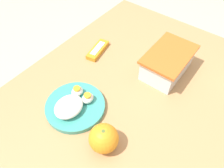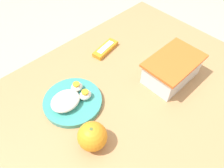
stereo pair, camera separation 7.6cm
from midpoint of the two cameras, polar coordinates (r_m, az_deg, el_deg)
The scene contains 6 objects.
ground_plane at distance 1.45m, azimuth 1.48°, elevation -20.27°, with size 10.00×10.00×0.00m, color #B2A899.
table at distance 0.86m, azimuth 2.34°, elevation -5.35°, with size 0.99×0.77×0.75m.
food_container at distance 0.83m, azimuth 11.71°, elevation 5.02°, with size 0.21×0.14×0.09m.
orange_fruit at distance 0.64m, azimuth -5.72°, elevation -14.18°, with size 0.09×0.09×0.09m.
rice_plate at distance 0.74m, azimuth -12.80°, elevation -5.67°, with size 0.20×0.20×0.06m.
candy_bar at distance 0.92m, azimuth -6.13°, elevation 8.73°, with size 0.13×0.06×0.02m.
Camera 1 is at (0.44, 0.24, 1.36)m, focal length 35.00 mm.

